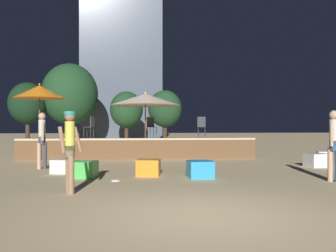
% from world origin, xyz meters
% --- Properties ---
extents(ground_plane, '(120.00, 120.00, 0.00)m').
position_xyz_m(ground_plane, '(0.00, 0.00, 0.00)').
color(ground_plane, '#D1B784').
extents(wooden_deck, '(9.75, 2.82, 0.86)m').
position_xyz_m(wooden_deck, '(-0.67, 10.96, 0.39)').
color(wooden_deck, brown).
rests_on(wooden_deck, ground).
extents(patio_umbrella_0, '(2.91, 2.91, 2.77)m').
position_xyz_m(patio_umbrella_0, '(-0.40, 9.79, 2.45)').
color(patio_umbrella_0, brown).
rests_on(patio_umbrella_0, ground).
extents(patio_umbrella_1, '(2.00, 2.00, 3.03)m').
position_xyz_m(patio_umbrella_1, '(-4.55, 9.40, 2.69)').
color(patio_umbrella_1, brown).
rests_on(patio_umbrella_1, ground).
extents(cube_seat_0, '(0.73, 0.73, 0.44)m').
position_xyz_m(cube_seat_0, '(-2.29, 4.49, 0.22)').
color(cube_seat_0, '#4CC651').
rests_on(cube_seat_0, ground).
extents(cube_seat_1, '(0.66, 0.66, 0.45)m').
position_xyz_m(cube_seat_1, '(0.78, 4.10, 0.23)').
color(cube_seat_1, '#2D9EDB').
rests_on(cube_seat_1, ground).
extents(cube_seat_2, '(0.71, 0.71, 0.45)m').
position_xyz_m(cube_seat_2, '(5.13, 6.20, 0.22)').
color(cube_seat_2, white).
rests_on(cube_seat_2, ground).
extents(cube_seat_3, '(0.58, 0.58, 0.45)m').
position_xyz_m(cube_seat_3, '(5.92, 7.15, 0.22)').
color(cube_seat_3, white).
rests_on(cube_seat_3, ground).
extents(cube_seat_4, '(0.73, 0.73, 0.45)m').
position_xyz_m(cube_seat_4, '(-0.56, 4.65, 0.22)').
color(cube_seat_4, orange).
rests_on(cube_seat_4, ground).
extents(cube_seat_5, '(0.60, 0.60, 0.40)m').
position_xyz_m(cube_seat_5, '(-3.04, 5.46, 0.20)').
color(cube_seat_5, white).
rests_on(cube_seat_5, ground).
extents(person_0, '(0.39, 0.38, 1.76)m').
position_xyz_m(person_0, '(3.91, 3.06, 0.96)').
color(person_0, '#2D4C7F').
rests_on(person_0, ground).
extents(person_1, '(0.29, 0.48, 1.79)m').
position_xyz_m(person_1, '(-3.85, 6.62, 0.99)').
color(person_1, '#3F3F47').
rests_on(person_1, ground).
extents(person_2, '(0.49, 0.29, 1.68)m').
position_xyz_m(person_2, '(-2.31, 2.14, 0.94)').
color(person_2, '#997051').
rests_on(person_2, ground).
extents(bistro_chair_0, '(0.42, 0.42, 0.90)m').
position_xyz_m(bistro_chair_0, '(2.11, 10.58, 1.41)').
color(bistro_chair_0, '#2D3338').
rests_on(bistro_chair_0, wooden_deck).
extents(bistro_chair_1, '(0.44, 0.44, 0.90)m').
position_xyz_m(bistro_chair_1, '(-2.69, 10.42, 1.41)').
color(bistro_chair_1, '#47474C').
rests_on(bistro_chair_1, wooden_deck).
extents(bistro_chair_2, '(0.44, 0.44, 0.90)m').
position_xyz_m(bistro_chair_2, '(-0.07, 11.19, 1.41)').
color(bistro_chair_2, '#47474C').
rests_on(bistro_chair_2, wooden_deck).
extents(frisbee_disc, '(0.23, 0.23, 0.03)m').
position_xyz_m(frisbee_disc, '(-1.43, 3.73, 0.02)').
color(frisbee_disc, white).
rests_on(frisbee_disc, ground).
extents(background_tree_0, '(2.15, 2.15, 3.63)m').
position_xyz_m(background_tree_0, '(1.25, 18.17, 2.43)').
color(background_tree_0, '#3D2B1C').
rests_on(background_tree_0, ground).
extents(background_tree_1, '(2.50, 2.50, 4.22)m').
position_xyz_m(background_tree_1, '(-7.73, 20.03, 2.83)').
color(background_tree_1, '#3D2B1C').
rests_on(background_tree_1, ground).
extents(background_tree_2, '(3.85, 3.85, 5.66)m').
position_xyz_m(background_tree_2, '(-5.10, 20.84, 3.53)').
color(background_tree_2, '#3D2B1C').
rests_on(background_tree_2, ground).
extents(background_tree_3, '(2.33, 2.33, 3.78)m').
position_xyz_m(background_tree_3, '(-1.20, 20.96, 2.49)').
color(background_tree_3, '#3D2B1C').
rests_on(background_tree_3, ground).
extents(distant_building, '(6.74, 4.58, 13.21)m').
position_xyz_m(distant_building, '(-1.63, 27.30, 6.60)').
color(distant_building, '#4C5666').
rests_on(distant_building, ground).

